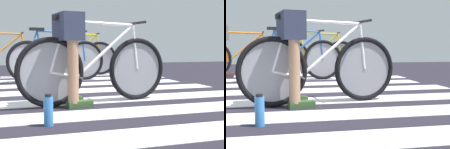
% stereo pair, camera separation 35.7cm
% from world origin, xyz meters
% --- Properties ---
extents(ground, '(18.00, 14.00, 0.02)m').
position_xyz_m(ground, '(0.00, 0.00, 0.01)').
color(ground, black).
extents(crosswalk_markings, '(5.45, 6.50, 0.00)m').
position_xyz_m(crosswalk_markings, '(-0.02, -0.15, 0.02)').
color(crosswalk_markings, silver).
rests_on(crosswalk_markings, ground).
extents(bicycle_1_of_4, '(1.72, 0.54, 0.93)m').
position_xyz_m(bicycle_1_of_4, '(0.70, -0.35, 0.41)').
color(bicycle_1_of_4, black).
rests_on(bicycle_1_of_4, ground).
extents(cyclist_1_of_4, '(0.37, 0.44, 0.96)m').
position_xyz_m(cyclist_1_of_4, '(0.39, -0.40, 0.64)').
color(cyclist_1_of_4, '#A87A5B').
rests_on(cyclist_1_of_4, ground).
extents(bicycle_2_of_4, '(1.73, 0.52, 0.93)m').
position_xyz_m(bicycle_2_of_4, '(0.57, 1.90, 0.41)').
color(bicycle_2_of_4, black).
rests_on(bicycle_2_of_4, ground).
extents(bicycle_4_of_4, '(1.73, 0.52, 0.93)m').
position_xyz_m(bicycle_4_of_4, '(1.09, 2.93, 0.41)').
color(bicycle_4_of_4, black).
rests_on(bicycle_4_of_4, ground).
extents(water_bottle, '(0.08, 0.08, 0.25)m').
position_xyz_m(water_bottle, '(0.10, -1.17, 0.14)').
color(water_bottle, '#3C83D2').
rests_on(water_bottle, ground).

